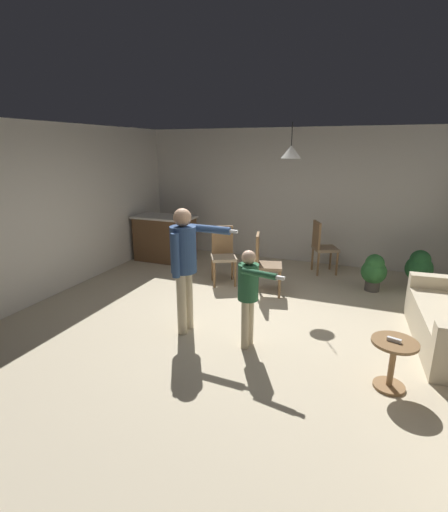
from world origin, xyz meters
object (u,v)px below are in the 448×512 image
(potted_plant_corner, at_px, (419,268))
(dining_chair_by_counter, at_px, (264,262))
(side_table_by_couch, at_px, (393,359))
(person_adult, at_px, (185,258))
(dining_chair_near_wall, at_px, (223,253))
(dining_chair_centre_back, at_px, (322,245))
(person_child, at_px, (249,288))
(spare_remote_on_table, at_px, (394,340))
(kitchen_counter, at_px, (165,238))
(potted_plant_by_wall, at_px, (374,271))

(potted_plant_corner, bearing_deg, dining_chair_by_counter, -153.89)
(side_table_by_couch, relative_size, person_adult, 0.32)
(dining_chair_by_counter, bearing_deg, dining_chair_near_wall, -120.68)
(person_adult, height_order, dining_chair_centre_back, person_adult)
(dining_chair_by_counter, distance_m, potted_plant_corner, 2.64)
(person_child, distance_m, dining_chair_centre_back, 3.17)
(side_table_by_couch, distance_m, dining_chair_centre_back, 3.57)
(spare_remote_on_table, bearing_deg, kitchen_counter, 144.98)
(dining_chair_centre_back, bearing_deg, spare_remote_on_table, -6.96)
(person_adult, relative_size, potted_plant_by_wall, 2.57)
(person_child, distance_m, dining_chair_by_counter, 1.75)
(potted_plant_corner, bearing_deg, dining_chair_near_wall, -163.99)
(potted_plant_by_wall, bearing_deg, person_adult, -132.61)
(person_adult, height_order, dining_chair_by_counter, person_adult)
(person_child, xyz_separation_m, spare_remote_on_table, (1.56, -0.26, -0.21))
(dining_chair_by_counter, bearing_deg, potted_plant_by_wall, 101.68)
(person_adult, xyz_separation_m, dining_chair_by_counter, (0.58, 1.64, -0.46))
(person_child, height_order, potted_plant_corner, person_child)
(person_child, distance_m, potted_plant_by_wall, 2.89)
(potted_plant_corner, relative_size, potted_plant_by_wall, 1.08)
(kitchen_counter, relative_size, person_adult, 0.78)
(kitchen_counter, bearing_deg, spare_remote_on_table, -35.02)
(person_adult, bearing_deg, spare_remote_on_table, 84.71)
(person_child, xyz_separation_m, dining_chair_near_wall, (-1.11, 1.96, -0.20))
(dining_chair_near_wall, bearing_deg, potted_plant_by_wall, 163.88)
(person_adult, distance_m, potted_plant_by_wall, 3.38)
(spare_remote_on_table, bearing_deg, person_adult, 172.13)
(kitchen_counter, height_order, dining_chair_by_counter, dining_chair_by_counter)
(potted_plant_by_wall, bearing_deg, dining_chair_by_counter, -154.43)
(person_adult, relative_size, dining_chair_centre_back, 1.62)
(kitchen_counter, height_order, potted_plant_by_wall, kitchen_counter)
(kitchen_counter, distance_m, person_child, 3.90)
(potted_plant_corner, xyz_separation_m, spare_remote_on_table, (-0.52, -3.14, 0.16))
(side_table_by_couch, distance_m, person_child, 1.65)
(dining_chair_centre_back, bearing_deg, dining_chair_near_wall, -78.20)
(spare_remote_on_table, bearing_deg, dining_chair_near_wall, 140.22)
(dining_chair_by_counter, distance_m, dining_chair_near_wall, 0.85)
(side_table_by_couch, distance_m, potted_plant_by_wall, 2.77)
(side_table_by_couch, height_order, person_adult, person_adult)
(person_adult, relative_size, dining_chair_near_wall, 1.62)
(dining_chair_by_counter, height_order, potted_plant_by_wall, dining_chair_by_counter)
(side_table_by_couch, xyz_separation_m, spare_remote_on_table, (-0.01, -0.01, 0.21))
(side_table_by_couch, bearing_deg, potted_plant_by_wall, 94.12)
(side_table_by_couch, relative_size, dining_chair_by_counter, 0.52)
(potted_plant_by_wall, bearing_deg, person_child, -118.67)
(side_table_by_couch, bearing_deg, person_child, 171.05)
(dining_chair_near_wall, distance_m, potted_plant_corner, 3.32)
(side_table_by_couch, xyz_separation_m, potted_plant_corner, (0.50, 3.12, 0.05))
(kitchen_counter, height_order, side_table_by_couch, kitchen_counter)
(potted_plant_corner, bearing_deg, side_table_by_couch, -99.16)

